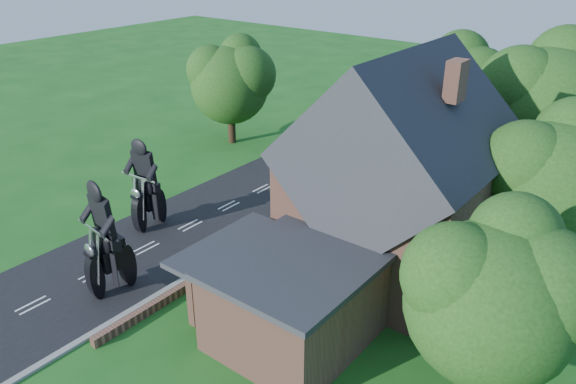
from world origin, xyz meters
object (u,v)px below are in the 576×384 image
Objects in this scene: house at (398,183)px; annex at (292,299)px; motorcycle_lead at (112,275)px; garden_wall at (276,232)px; motorcycle_follow at (149,214)px.

annex is (-0.62, -6.80, -2.58)m from house.
house is 13.15m from motorcycle_lead.
annex is 8.48m from motorcycle_lead.
annex is at bearing -95.24° from house.
motorcycle_lead is (-8.70, -9.20, -3.54)m from house.
annex reaches higher than garden_wall.
annex reaches higher than motorcycle_follow.
garden_wall is at bearing 133.84° from annex.
house is 5.96× the size of motorcycle_lead.
house reaches higher than garden_wall.
garden_wall is 2.15× the size of house.
house reaches higher than motorcycle_follow.
motorcycle_lead is 5.89m from motorcycle_follow.
garden_wall is 6.81m from motorcycle_follow.
house is at bearing -164.72° from motorcycle_follow.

